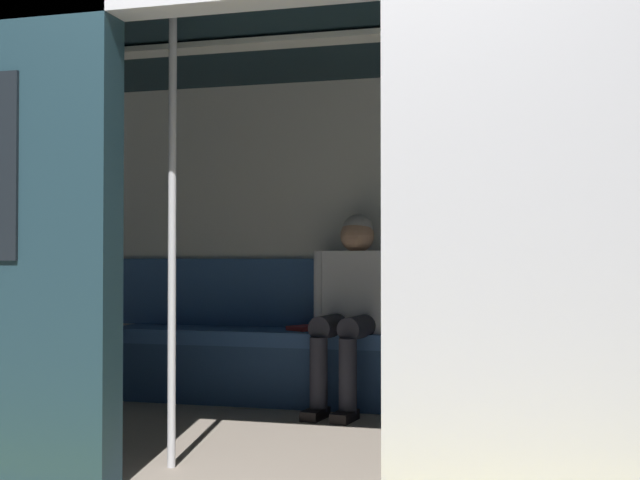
{
  "coord_description": "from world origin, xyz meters",
  "views": [
    {
      "loc": [
        -1.1,
        2.93,
        0.93
      ],
      "look_at": [
        0.0,
        -1.13,
        1.02
      ],
      "focal_mm": 46.23,
      "sensor_mm": 36.0,
      "label": 1
    }
  ],
  "objects_px": {
    "grab_pole_far": "(392,232)",
    "person_seated": "(352,297)",
    "handbag": "(437,319)",
    "book": "(306,328)",
    "bench_seat": "(358,350)",
    "train_car": "(304,154)",
    "grab_pole_door": "(172,233)"
  },
  "relations": [
    {
      "from": "grab_pole_far",
      "to": "person_seated",
      "type": "bearing_deg",
      "value": -71.04
    },
    {
      "from": "grab_pole_door",
      "to": "grab_pole_far",
      "type": "relative_size",
      "value": 1.0
    },
    {
      "from": "bench_seat",
      "to": "grab_pole_far",
      "type": "bearing_deg",
      "value": 107.61
    },
    {
      "from": "bench_seat",
      "to": "handbag",
      "type": "height_order",
      "value": "handbag"
    },
    {
      "from": "train_car",
      "to": "bench_seat",
      "type": "relative_size",
      "value": 1.96
    },
    {
      "from": "train_car",
      "to": "handbag",
      "type": "xyz_separation_m",
      "value": [
        -0.56,
        -0.97,
        -0.9
      ]
    },
    {
      "from": "handbag",
      "to": "book",
      "type": "bearing_deg",
      "value": -0.55
    },
    {
      "from": "train_car",
      "to": "bench_seat",
      "type": "distance_m",
      "value": 1.42
    },
    {
      "from": "grab_pole_door",
      "to": "bench_seat",
      "type": "bearing_deg",
      "value": -106.95
    },
    {
      "from": "person_seated",
      "to": "grab_pole_far",
      "type": "xyz_separation_m",
      "value": [
        -0.51,
        1.48,
        0.35
      ]
    },
    {
      "from": "handbag",
      "to": "person_seated",
      "type": "bearing_deg",
      "value": 14.16
    },
    {
      "from": "handbag",
      "to": "bench_seat",
      "type": "bearing_deg",
      "value": 8.89
    },
    {
      "from": "train_car",
      "to": "bench_seat",
      "type": "height_order",
      "value": "train_car"
    },
    {
      "from": "handbag",
      "to": "grab_pole_door",
      "type": "height_order",
      "value": "grab_pole_door"
    },
    {
      "from": "train_car",
      "to": "grab_pole_door",
      "type": "xyz_separation_m",
      "value": [
        0.4,
        0.7,
        -0.42
      ]
    },
    {
      "from": "handbag",
      "to": "grab_pole_far",
      "type": "xyz_separation_m",
      "value": [
        -0.01,
        1.61,
        0.48
      ]
    },
    {
      "from": "book",
      "to": "grab_pole_far",
      "type": "relative_size",
      "value": 0.11
    },
    {
      "from": "book",
      "to": "bench_seat",
      "type": "bearing_deg",
      "value": -165.74
    },
    {
      "from": "bench_seat",
      "to": "book",
      "type": "distance_m",
      "value": 0.38
    },
    {
      "from": "bench_seat",
      "to": "person_seated",
      "type": "relative_size",
      "value": 2.73
    },
    {
      "from": "person_seated",
      "to": "bench_seat",
      "type": "bearing_deg",
      "value": -113.25
    },
    {
      "from": "grab_pole_far",
      "to": "grab_pole_door",
      "type": "bearing_deg",
      "value": 3.74
    },
    {
      "from": "bench_seat",
      "to": "person_seated",
      "type": "bearing_deg",
      "value": 66.75
    },
    {
      "from": "book",
      "to": "grab_pole_far",
      "type": "distance_m",
      "value": 1.9
    },
    {
      "from": "person_seated",
      "to": "train_car",
      "type": "bearing_deg",
      "value": 85.82
    },
    {
      "from": "book",
      "to": "grab_pole_far",
      "type": "height_order",
      "value": "grab_pole_far"
    },
    {
      "from": "bench_seat",
      "to": "book",
      "type": "relative_size",
      "value": 14.83
    },
    {
      "from": "grab_pole_door",
      "to": "person_seated",
      "type": "bearing_deg",
      "value": -106.74
    },
    {
      "from": "train_car",
      "to": "grab_pole_door",
      "type": "height_order",
      "value": "train_car"
    },
    {
      "from": "book",
      "to": "person_seated",
      "type": "bearing_deg",
      "value": -174.64
    },
    {
      "from": "grab_pole_door",
      "to": "handbag",
      "type": "bearing_deg",
      "value": -120.0
    },
    {
      "from": "book",
      "to": "grab_pole_door",
      "type": "xyz_separation_m",
      "value": [
        0.13,
        1.68,
        0.55
      ]
    }
  ]
}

